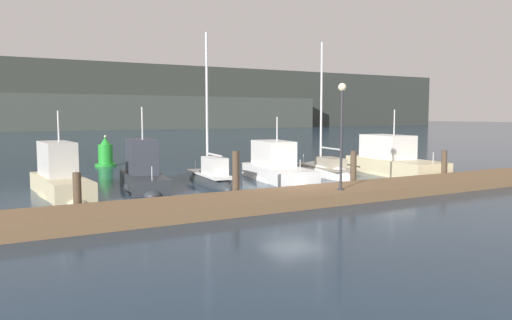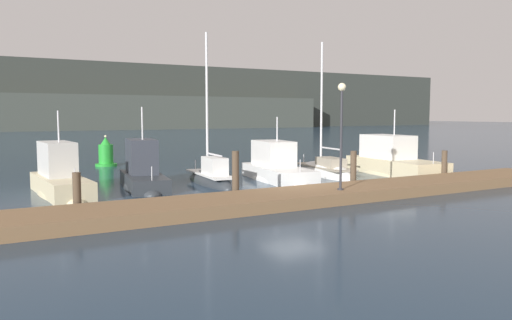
{
  "view_description": "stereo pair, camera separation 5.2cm",
  "coord_description": "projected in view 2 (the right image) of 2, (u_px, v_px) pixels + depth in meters",
  "views": [
    {
      "loc": [
        -12.03,
        -18.12,
        3.45
      ],
      "look_at": [
        0.0,
        3.32,
        1.2
      ],
      "focal_mm": 35.0,
      "sensor_mm": 36.0,
      "label": 1
    },
    {
      "loc": [
        -11.98,
        -18.14,
        3.45
      ],
      "look_at": [
        0.0,
        3.32,
        1.2
      ],
      "focal_mm": 35.0,
      "sensor_mm": 36.0,
      "label": 2
    }
  ],
  "objects": [
    {
      "name": "ground_plane",
      "position": [
        293.0,
        193.0,
        21.9
      ],
      "size": [
        400.0,
        400.0,
        0.0
      ],
      "primitive_type": "plane",
      "color": "#1E3347"
    },
    {
      "name": "dock",
      "position": [
        321.0,
        195.0,
        20.08
      ],
      "size": [
        27.9,
        2.8,
        0.45
      ],
      "primitive_type": "cube",
      "color": "brown",
      "rests_on": "ground"
    },
    {
      "name": "mooring_pile_0",
      "position": [
        77.0,
        194.0,
        17.04
      ],
      "size": [
        0.28,
        0.28,
        1.48
      ],
      "primitive_type": "cylinder",
      "color": "#4C3D2D",
      "rests_on": "ground"
    },
    {
      "name": "mooring_pile_1",
      "position": [
        235.0,
        176.0,
        19.97
      ],
      "size": [
        0.28,
        0.28,
        2.0
      ],
      "primitive_type": "cylinder",
      "color": "#4C3D2D",
      "rests_on": "ground"
    },
    {
      "name": "mooring_pile_2",
      "position": [
        353.0,
        170.0,
        22.92
      ],
      "size": [
        0.28,
        0.28,
        1.78
      ],
      "primitive_type": "cylinder",
      "color": "#4C3D2D",
      "rests_on": "ground"
    },
    {
      "name": "mooring_pile_3",
      "position": [
        444.0,
        166.0,
        25.88
      ],
      "size": [
        0.28,
        0.28,
        1.59
      ],
      "primitive_type": "cylinder",
      "color": "#4C3D2D",
      "rests_on": "ground"
    },
    {
      "name": "motorboat_berth_1",
      "position": [
        60.0,
        184.0,
        21.5
      ],
      "size": [
        2.16,
        6.12,
        4.13
      ],
      "color": "beige",
      "rests_on": "ground"
    },
    {
      "name": "motorboat_berth_2",
      "position": [
        143.0,
        179.0,
        23.48
      ],
      "size": [
        2.55,
        5.73,
        4.38
      ],
      "color": "#2D3338",
      "rests_on": "ground"
    },
    {
      "name": "sailboat_berth_3",
      "position": [
        211.0,
        180.0,
        24.94
      ],
      "size": [
        1.81,
        5.49,
        8.14
      ],
      "color": "#2D3338",
      "rests_on": "ground"
    },
    {
      "name": "motorboat_berth_4",
      "position": [
        277.0,
        173.0,
        26.37
      ],
      "size": [
        3.09,
        6.54,
        3.93
      ],
      "color": "white",
      "rests_on": "ground"
    },
    {
      "name": "sailboat_berth_5",
      "position": [
        325.0,
        174.0,
        28.35
      ],
      "size": [
        2.49,
        6.04,
        8.3
      ],
      "color": "white",
      "rests_on": "ground"
    },
    {
      "name": "motorboat_berth_6",
      "position": [
        393.0,
        166.0,
        28.89
      ],
      "size": [
        3.28,
        7.46,
        4.18
      ],
      "color": "beige",
      "rests_on": "ground"
    },
    {
      "name": "channel_buoy",
      "position": [
        106.0,
        154.0,
        33.4
      ],
      "size": [
        1.42,
        1.42,
        2.07
      ],
      "color": "green",
      "rests_on": "ground"
    },
    {
      "name": "dock_lamppost",
      "position": [
        341.0,
        119.0,
        19.61
      ],
      "size": [
        0.32,
        0.32,
        4.23
      ],
      "color": "#2D2D33",
      "rests_on": "dock"
    },
    {
      "name": "hillside_backdrop",
      "position": [
        33.0,
        98.0,
        112.91
      ],
      "size": [
        240.0,
        23.0,
        15.59
      ],
      "color": "#333833",
      "rests_on": "ground"
    }
  ]
}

